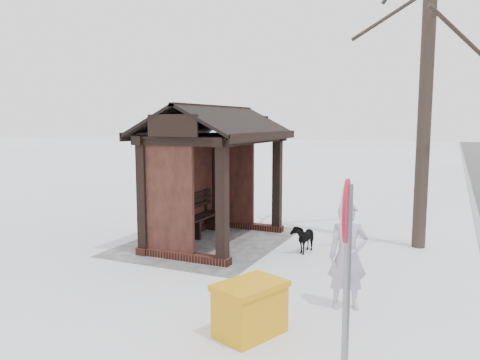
{
  "coord_description": "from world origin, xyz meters",
  "views": [
    {
      "loc": [
        9.22,
        4.79,
        2.74
      ],
      "look_at": [
        0.48,
        0.8,
        1.53
      ],
      "focal_mm": 35.0,
      "sensor_mm": 36.0,
      "label": 1
    }
  ],
  "objects_px": {
    "dog": "(303,238)",
    "road_sign": "(346,247)",
    "grit_bin": "(250,308)",
    "bus_shelter": "(210,147)",
    "pedestrian": "(348,256)"
  },
  "relations": [
    {
      "from": "dog",
      "to": "road_sign",
      "type": "relative_size",
      "value": 0.32
    },
    {
      "from": "road_sign",
      "to": "grit_bin",
      "type": "bearing_deg",
      "value": -136.88
    },
    {
      "from": "bus_shelter",
      "to": "road_sign",
      "type": "distance_m",
      "value": 6.61
    },
    {
      "from": "dog",
      "to": "grit_bin",
      "type": "distance_m",
      "value": 4.06
    },
    {
      "from": "grit_bin",
      "to": "road_sign",
      "type": "xyz_separation_m",
      "value": [
        1.2,
        1.45,
        1.27
      ]
    },
    {
      "from": "pedestrian",
      "to": "dog",
      "type": "height_order",
      "value": "pedestrian"
    },
    {
      "from": "dog",
      "to": "road_sign",
      "type": "xyz_separation_m",
      "value": [
        5.23,
        1.96,
        1.32
      ]
    },
    {
      "from": "grit_bin",
      "to": "pedestrian",
      "type": "bearing_deg",
      "value": 166.95
    },
    {
      "from": "bus_shelter",
      "to": "pedestrian",
      "type": "bearing_deg",
      "value": 54.92
    },
    {
      "from": "bus_shelter",
      "to": "grit_bin",
      "type": "height_order",
      "value": "bus_shelter"
    },
    {
      "from": "grit_bin",
      "to": "road_sign",
      "type": "height_order",
      "value": "road_sign"
    },
    {
      "from": "bus_shelter",
      "to": "pedestrian",
      "type": "relative_size",
      "value": 2.27
    },
    {
      "from": "pedestrian",
      "to": "road_sign",
      "type": "relative_size",
      "value": 0.71
    },
    {
      "from": "bus_shelter",
      "to": "dog",
      "type": "distance_m",
      "value": 2.86
    },
    {
      "from": "pedestrian",
      "to": "road_sign",
      "type": "height_order",
      "value": "road_sign"
    }
  ]
}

